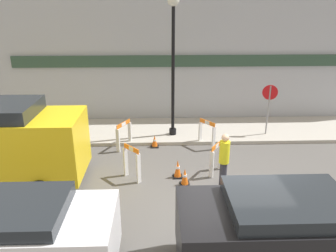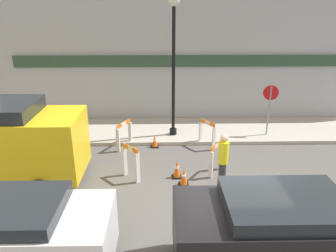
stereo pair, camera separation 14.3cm
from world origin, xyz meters
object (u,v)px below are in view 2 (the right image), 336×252
at_px(person_worker, 223,159).
at_px(parked_car_0, 8,236).
at_px(parked_car_1, 281,231).
at_px(streetlamp_post, 174,49).
at_px(stop_sign, 270,102).

bearing_deg(person_worker, parked_car_0, 88.58).
bearing_deg(person_worker, parked_car_1, 152.98).
bearing_deg(streetlamp_post, parked_car_0, -115.39).
xyz_separation_m(streetlamp_post, parked_car_1, (1.86, -7.28, -2.58)).
relative_size(stop_sign, parked_car_1, 0.49).
height_order(stop_sign, parked_car_0, stop_sign).
relative_size(streetlamp_post, stop_sign, 2.61).
distance_m(streetlamp_post, stop_sign, 4.36).
bearing_deg(person_worker, stop_sign, -69.53).
height_order(streetlamp_post, stop_sign, streetlamp_post).
relative_size(stop_sign, person_worker, 1.20).
bearing_deg(parked_car_0, stop_sign, 44.56).
height_order(stop_sign, parked_car_1, stop_sign).
distance_m(person_worker, parked_car_1, 3.37).
distance_m(streetlamp_post, parked_car_1, 7.94).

